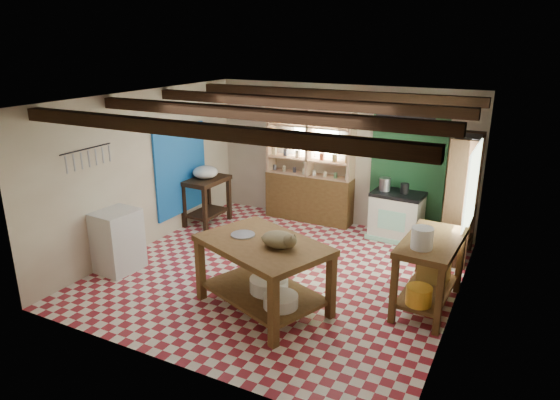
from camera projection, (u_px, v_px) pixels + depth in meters
The scene contains 30 objects.
floor at pixel (279, 273), 7.56m from camera, with size 5.00×5.00×0.02m, color maroon.
ceiling at pixel (279, 99), 6.74m from camera, with size 5.00×5.00×0.02m, color #444549.
wall_back at pixel (341, 156), 9.26m from camera, with size 5.00×0.04×2.60m, color beige.
wall_front at pixel (166, 255), 5.04m from camera, with size 5.00×0.04×2.60m, color beige.
wall_left at pixel (145, 170), 8.24m from camera, with size 0.04×5.00×2.60m, color beige.
wall_right at pixel (462, 218), 6.06m from camera, with size 0.04×5.00×2.60m, color beige.
ceiling_beams at pixel (279, 108), 6.78m from camera, with size 5.00×3.80×0.15m, color black.
blue_wall_patch at pixel (181, 170), 9.05m from camera, with size 0.04×1.40×1.60m, color blue.
green_wall_patch at pixel (408, 166), 8.71m from camera, with size 1.30×0.04×2.30m, color #1E4C28.
window_back at pixel (316, 132), 9.34m from camera, with size 0.90×0.02×0.80m, color #B2C6B0.
window_right at pixel (472, 189), 6.88m from camera, with size 0.02×1.30×1.20m, color #B2C6B0.
utensil_rail at pixel (87, 157), 7.05m from camera, with size 0.06×0.90×0.28m, color black.
pot_rack at pixel (406, 116), 8.06m from camera, with size 0.86×0.12×0.36m, color black.
shelving_unit at pixel (309, 165), 9.40m from camera, with size 1.70×0.34×2.20m, color tan.
tall_rack at pixel (462, 199), 7.77m from camera, with size 0.40×0.86×2.00m, color black.
work_table at pixel (263, 275), 6.45m from camera, with size 1.64×1.09×0.93m, color brown.
stove at pixel (397, 216), 8.71m from camera, with size 0.87×0.58×0.85m, color beige.
prep_table at pixel (207, 201), 9.44m from camera, with size 0.60×0.88×0.89m, color black.
white_cabinet at pixel (118, 241), 7.52m from camera, with size 0.52×0.63×0.94m, color silver.
right_counter at pixel (429, 273), 6.47m from camera, with size 0.67×1.33×0.96m, color brown.
cat at pixel (279, 239), 6.13m from camera, with size 0.45×0.34×0.20m, color olive.
steel_tray at pixel (243, 235), 6.52m from camera, with size 0.32×0.32×0.02m, color #A2A1A9.
basin_large at pixel (269, 284), 6.49m from camera, with size 0.50×0.50×0.18m, color silver.
basin_small at pixel (281, 301), 6.11m from camera, with size 0.43×0.43×0.15m, color silver.
kettle_left at pixel (385, 184), 8.67m from camera, with size 0.20×0.20×0.23m, color #A2A1A9.
kettle_right at pixel (404, 188), 8.51m from camera, with size 0.14×0.14×0.18m, color black.
enamel_bowl at pixel (205, 172), 9.26m from camera, with size 0.47×0.47×0.24m, color silver.
white_bucket at pixel (422, 238), 6.02m from camera, with size 0.26×0.26×0.26m, color silver.
wicker_basket at pixel (434, 271), 6.75m from camera, with size 0.39×0.31×0.27m, color #A58442.
yellow_tub at pixel (419, 296), 6.13m from camera, with size 0.32×0.32×0.23m, color gold.
Camera 1 is at (3.14, -6.07, 3.40)m, focal length 32.00 mm.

